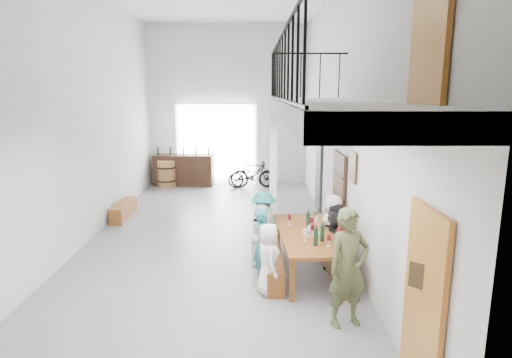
{
  "coord_description": "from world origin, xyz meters",
  "views": [
    {
      "loc": [
        0.89,
        -9.07,
        3.27
      ],
      "look_at": [
        0.95,
        -0.5,
        1.49
      ],
      "focal_mm": 30.0,
      "sensor_mm": 36.0,
      "label": 1
    }
  ],
  "objects_px": {
    "bench_inner": "(274,265)",
    "host_standing": "(348,268)",
    "serving_counter": "(184,170)",
    "side_bench": "(124,210)",
    "oak_barrel": "(167,174)",
    "bicycle_near": "(251,175)",
    "tasting_table": "(307,237)"
  },
  "relations": [
    {
      "from": "bench_inner",
      "to": "host_standing",
      "type": "bearing_deg",
      "value": -59.51
    },
    {
      "from": "bench_inner",
      "to": "serving_counter",
      "type": "relative_size",
      "value": 0.88
    },
    {
      "from": "side_bench",
      "to": "oak_barrel",
      "type": "height_order",
      "value": "oak_barrel"
    },
    {
      "from": "bench_inner",
      "to": "serving_counter",
      "type": "bearing_deg",
      "value": 110.54
    },
    {
      "from": "serving_counter",
      "to": "oak_barrel",
      "type": "bearing_deg",
      "value": -151.89
    },
    {
      "from": "host_standing",
      "to": "side_bench",
      "type": "bearing_deg",
      "value": 112.54
    },
    {
      "from": "host_standing",
      "to": "serving_counter",
      "type": "bearing_deg",
      "value": 92.92
    },
    {
      "from": "bicycle_near",
      "to": "tasting_table",
      "type": "bearing_deg",
      "value": 177.33
    },
    {
      "from": "tasting_table",
      "to": "bicycle_near",
      "type": "bearing_deg",
      "value": 95.09
    },
    {
      "from": "oak_barrel",
      "to": "serving_counter",
      "type": "height_order",
      "value": "serving_counter"
    },
    {
      "from": "host_standing",
      "to": "bicycle_near",
      "type": "distance_m",
      "value": 8.95
    },
    {
      "from": "host_standing",
      "to": "bicycle_near",
      "type": "bearing_deg",
      "value": 79.66
    },
    {
      "from": "side_bench",
      "to": "bicycle_near",
      "type": "height_order",
      "value": "bicycle_near"
    },
    {
      "from": "side_bench",
      "to": "host_standing",
      "type": "bearing_deg",
      "value": -48.15
    },
    {
      "from": "tasting_table",
      "to": "host_standing",
      "type": "height_order",
      "value": "host_standing"
    },
    {
      "from": "side_bench",
      "to": "serving_counter",
      "type": "distance_m",
      "value": 4.04
    },
    {
      "from": "bench_inner",
      "to": "oak_barrel",
      "type": "bearing_deg",
      "value": 114.84
    },
    {
      "from": "bench_inner",
      "to": "tasting_table",
      "type": "bearing_deg",
      "value": 6.64
    },
    {
      "from": "host_standing",
      "to": "bench_inner",
      "type": "bearing_deg",
      "value": 100.98
    },
    {
      "from": "serving_counter",
      "to": "bicycle_near",
      "type": "bearing_deg",
      "value": -4.6
    },
    {
      "from": "bench_inner",
      "to": "host_standing",
      "type": "xyz_separation_m",
      "value": [
        0.95,
        -1.63,
        0.65
      ]
    },
    {
      "from": "side_bench",
      "to": "host_standing",
      "type": "xyz_separation_m",
      "value": [
        4.71,
        -5.26,
        0.65
      ]
    },
    {
      "from": "bench_inner",
      "to": "oak_barrel",
      "type": "relative_size",
      "value": 1.96
    },
    {
      "from": "tasting_table",
      "to": "bench_inner",
      "type": "height_order",
      "value": "tasting_table"
    },
    {
      "from": "oak_barrel",
      "to": "bench_inner",
      "type": "bearing_deg",
      "value": -65.35
    },
    {
      "from": "bench_inner",
      "to": "oak_barrel",
      "type": "height_order",
      "value": "oak_barrel"
    },
    {
      "from": "serving_counter",
      "to": "host_standing",
      "type": "height_order",
      "value": "host_standing"
    },
    {
      "from": "bicycle_near",
      "to": "host_standing",
      "type": "bearing_deg",
      "value": 178.1
    },
    {
      "from": "tasting_table",
      "to": "host_standing",
      "type": "xyz_separation_m",
      "value": [
        0.37,
        -1.7,
        0.15
      ]
    },
    {
      "from": "oak_barrel",
      "to": "tasting_table",
      "type": "bearing_deg",
      "value": -61.42
    },
    {
      "from": "tasting_table",
      "to": "side_bench",
      "type": "distance_m",
      "value": 5.64
    },
    {
      "from": "bench_inner",
      "to": "bicycle_near",
      "type": "xyz_separation_m",
      "value": [
        -0.44,
        7.19,
        0.21
      ]
    }
  ]
}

